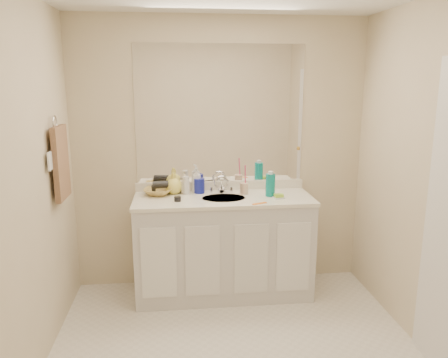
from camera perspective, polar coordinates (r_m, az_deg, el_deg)
wall_back at (r=3.92m, az=-0.51°, el=3.18°), size 2.60×0.02×2.40m
wall_front at (r=1.46m, az=10.00°, el=-13.97°), size 2.60×0.02×2.40m
wall_left at (r=2.78m, az=-25.25°, el=-2.02°), size 0.02×2.60×2.40m
wall_right at (r=3.12m, az=26.60°, el=-0.67°), size 0.02×2.60×2.40m
vanity_cabinet at (r=3.87m, az=-0.08°, el=-8.91°), size 1.50×0.55×0.85m
countertop at (r=3.73m, az=-0.08°, el=-2.61°), size 1.52×0.57×0.03m
backsplash at (r=3.96m, az=-0.48°, el=-0.85°), size 1.52×0.03×0.08m
sink_basin at (r=3.71m, az=-0.05°, el=-2.64°), size 0.37×0.37×0.02m
faucet at (r=3.86m, az=-0.34°, el=-0.98°), size 0.02×0.02×0.11m
mirror at (r=3.87m, az=-0.52°, el=8.43°), size 1.48×0.01×1.20m
blue_mug at (r=3.86m, az=-3.25°, el=-0.88°), size 0.10×0.10×0.13m
tan_cup at (r=3.82m, az=2.63°, el=-1.24°), size 0.09×0.09×0.10m
toothbrush at (r=3.80m, az=2.80°, el=0.24°), size 0.02×0.04×0.22m
mouthwash_bottle at (r=3.76m, az=6.07°, el=-0.80°), size 0.11×0.11×0.19m
soap_dish at (r=3.71m, az=7.16°, el=-2.43°), size 0.10×0.09×0.01m
green_soap at (r=3.71m, az=7.17°, el=-2.15°), size 0.08×0.06×0.03m
orange_comb at (r=3.54m, az=4.66°, el=-3.19°), size 0.13×0.07×0.01m
dark_jar at (r=3.61m, az=-6.09°, el=-2.60°), size 0.07×0.07×0.04m
extra_white_bottle at (r=3.81m, az=-4.97°, el=-0.84°), size 0.07×0.07×0.16m
soap_bottle_white at (r=3.86m, az=-3.60°, el=-0.16°), size 0.11×0.11×0.22m
soap_bottle_cream at (r=3.86m, az=-5.14°, el=-0.64°), size 0.09×0.09×0.16m
soap_bottle_yellow at (r=3.84m, az=-6.58°, el=-0.52°), size 0.18×0.18×0.19m
wicker_basket at (r=3.83m, az=-8.57°, el=-1.62°), size 0.29×0.29×0.06m
hair_dryer at (r=3.82m, az=-8.30°, el=-0.74°), size 0.14×0.08×0.07m
towel_ring at (r=3.45m, az=-21.23°, el=6.88°), size 0.01×0.11×0.11m
hand_towel at (r=3.49m, az=-20.52°, el=2.00°), size 0.04×0.32×0.55m
switch_plate at (r=3.29m, az=-21.79°, el=2.19°), size 0.01×0.08×0.13m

